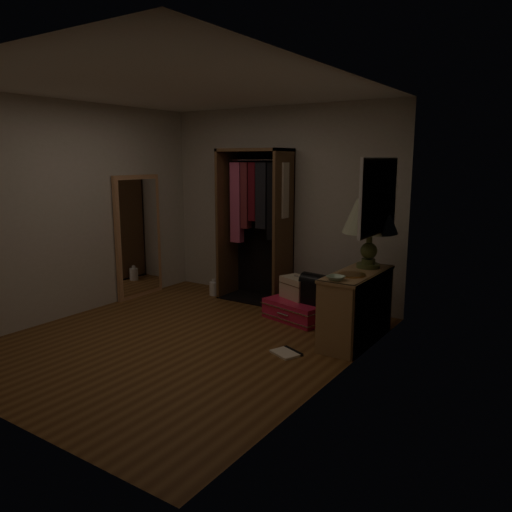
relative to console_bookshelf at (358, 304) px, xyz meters
name	(u,v)px	position (x,y,z in m)	size (l,w,h in m)	color
ground	(184,340)	(-1.54, -1.05, -0.39)	(4.00, 4.00, 0.00)	brown
room_walls	(188,200)	(-1.46, -1.01, 1.11)	(3.52, 4.02, 2.60)	#BCB5A7
console_bookshelf	(358,304)	(0.00, 0.00, 0.00)	(0.42, 1.12, 0.75)	#A0784D
open_wardrobe	(258,212)	(-1.76, 0.72, 0.82)	(0.98, 0.50, 2.05)	brown
floor_mirror	(138,237)	(-3.24, -0.05, 0.46)	(0.06, 0.80, 1.70)	tan
pink_suitcase	(299,310)	(-0.85, 0.27, -0.28)	(0.88, 0.73, 0.24)	#D91A44
train_case	(297,288)	(-0.92, 0.34, -0.02)	(0.46, 0.40, 0.28)	beige
black_bag	(315,288)	(-0.64, 0.25, 0.03)	(0.36, 0.25, 0.36)	black
table_lamp	(370,218)	(0.00, 0.24, 0.90)	(0.74, 0.74, 0.74)	#465429
brass_tray	(352,275)	(0.00, -0.21, 0.36)	(0.29, 0.29, 0.02)	#B48245
ceramic_bowl	(336,278)	(-0.05, -0.48, 0.38)	(0.17, 0.17, 0.04)	#A5C6A9
white_jug	(214,288)	(-2.39, 0.55, -0.29)	(0.17, 0.17, 0.23)	white
floor_book	(287,353)	(-0.42, -0.77, -0.38)	(0.34, 0.31, 0.03)	#ECE1C6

